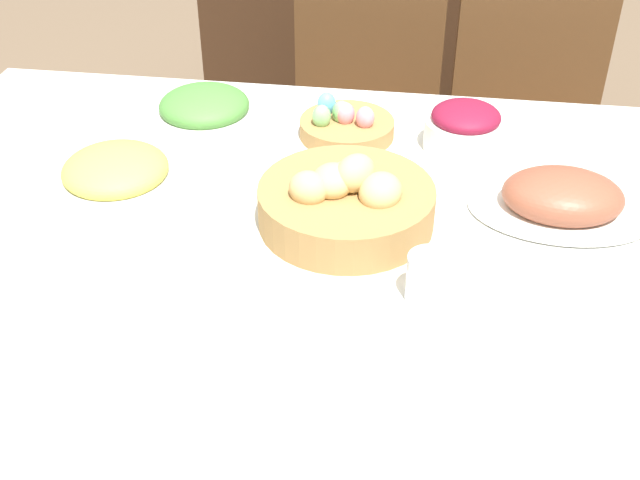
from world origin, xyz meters
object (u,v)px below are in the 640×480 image
object	(u,v)px
chair_far_center	(358,121)
chair_far_right	(531,133)
knife	(358,383)
beet_salad_bowl	(465,128)
drinking_cup	(429,278)
egg_basket	(345,125)
pineapple_bowl	(117,178)
butter_dish	(80,251)
spoon	(381,386)
bread_basket	(347,202)
ham_platter	(562,199)
sideboard	(387,42)
dinner_plate	(242,370)
green_salad_bowl	(205,115)
fork	(129,359)

from	to	relation	value
chair_far_center	chair_far_right	world-z (taller)	same
knife	beet_salad_bowl	bearing A→B (deg)	79.41
beet_salad_bowl	drinking_cup	xyz separation A→B (m)	(-0.05, -0.48, -0.01)
chair_far_right	egg_basket	distance (m)	0.78
pineapple_bowl	butter_dish	xyz separation A→B (m)	(0.00, -0.18, -0.03)
beet_salad_bowl	spoon	size ratio (longest dim) A/B	0.86
chair_far_right	bread_basket	size ratio (longest dim) A/B	3.04
chair_far_center	pineapple_bowl	world-z (taller)	chair_far_center
ham_platter	butter_dish	size ratio (longest dim) A/B	2.71
sideboard	bread_basket	distance (m)	1.65
dinner_plate	green_salad_bowl	bearing A→B (deg)	108.79
sideboard	butter_dish	size ratio (longest dim) A/B	10.52
fork	knife	world-z (taller)	same
ham_platter	spoon	size ratio (longest dim) A/B	1.74
butter_dish	dinner_plate	bearing A→B (deg)	-34.21
bread_basket	dinner_plate	bearing A→B (deg)	-104.51
beet_salad_bowl	butter_dish	distance (m)	0.76
butter_dish	chair_far_right	bearing A→B (deg)	52.24
spoon	fork	bearing A→B (deg)	179.17
dinner_plate	fork	size ratio (longest dim) A/B	1.44
green_salad_bowl	beet_salad_bowl	xyz separation A→B (m)	(0.51, 0.02, -0.00)
chair_far_right	ham_platter	size ratio (longest dim) A/B	2.84
spoon	pineapple_bowl	bearing A→B (deg)	140.86
green_salad_bowl	beet_salad_bowl	world-z (taller)	green_salad_bowl
chair_far_right	ham_platter	bearing A→B (deg)	-99.40
beet_salad_bowl	sideboard	bearing A→B (deg)	100.12
dinner_plate	butter_dish	bearing A→B (deg)	145.79
fork	drinking_cup	world-z (taller)	drinking_cup
chair_far_right	chair_far_center	bearing A→B (deg)	173.64
fork	drinking_cup	size ratio (longest dim) A/B	2.39
sideboard	butter_dish	xyz separation A→B (m)	(-0.37, -1.78, 0.33)
chair_far_right	bread_basket	bearing A→B (deg)	-120.92
pineapple_bowl	green_salad_bowl	xyz separation A→B (m)	(0.09, 0.25, 0.00)
dinner_plate	knife	xyz separation A→B (m)	(0.16, 0.00, -0.00)
ham_platter	chair_far_center	bearing A→B (deg)	118.36
chair_far_center	pineapple_bowl	size ratio (longest dim) A/B	4.16
beet_salad_bowl	knife	distance (m)	0.69
chair_far_right	green_salad_bowl	bearing A→B (deg)	-145.84
egg_basket	butter_dish	distance (m)	0.60
pineapple_bowl	drinking_cup	world-z (taller)	pineapple_bowl
fork	chair_far_center	bearing A→B (deg)	82.43
bread_basket	pineapple_bowl	bearing A→B (deg)	176.90
drinking_cup	chair_far_right	bearing A→B (deg)	76.25
knife	fork	bearing A→B (deg)	-179.17
dinner_plate	fork	world-z (taller)	dinner_plate
chair_far_right	spoon	world-z (taller)	chair_far_right
knife	drinking_cup	world-z (taller)	drinking_cup
bread_basket	dinner_plate	world-z (taller)	bread_basket
bread_basket	spoon	bearing A→B (deg)	-76.32
egg_basket	dinner_plate	world-z (taller)	egg_basket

